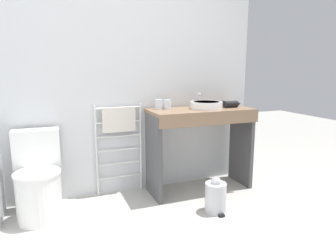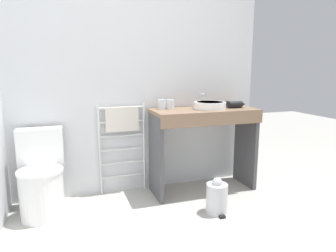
{
  "view_description": "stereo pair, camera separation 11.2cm",
  "coord_description": "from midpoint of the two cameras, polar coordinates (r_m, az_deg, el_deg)",
  "views": [
    {
      "loc": [
        -0.81,
        -1.46,
        1.3
      ],
      "look_at": [
        0.07,
        0.77,
        0.84
      ],
      "focal_mm": 32.0,
      "sensor_mm": 36.0,
      "label": 1
    },
    {
      "loc": [
        -0.71,
        -1.5,
        1.3
      ],
      "look_at": [
        0.07,
        0.77,
        0.84
      ],
      "focal_mm": 32.0,
      "sensor_mm": 36.0,
      "label": 2
    }
  ],
  "objects": [
    {
      "name": "sink_basin",
      "position": [
        3.17,
        6.31,
        4.0
      ],
      "size": [
        0.34,
        0.34,
        0.07
      ],
      "color": "white",
      "rests_on": "vanity_counter"
    },
    {
      "name": "trash_bin",
      "position": [
        2.85,
        7.9,
        -13.18
      ],
      "size": [
        0.2,
        0.23,
        0.34
      ],
      "color": "silver",
      "rests_on": "ground_plane"
    },
    {
      "name": "hair_dryer",
      "position": [
        3.32,
        10.91,
        4.15
      ],
      "size": [
        0.2,
        0.18,
        0.07
      ],
      "color": "black",
      "rests_on": "vanity_counter"
    },
    {
      "name": "towel_radiator",
      "position": [
        3.13,
        -10.31,
        -0.9
      ],
      "size": [
        0.49,
        0.06,
        0.95
      ],
      "color": "silver",
      "rests_on": "ground_plane"
    },
    {
      "name": "cup_near_wall",
      "position": [
        3.12,
        -2.82,
        4.16
      ],
      "size": [
        0.08,
        0.08,
        0.1
      ],
      "color": "silver",
      "rests_on": "vanity_counter"
    },
    {
      "name": "wall_back",
      "position": [
        3.21,
        -8.05,
        10.83
      ],
      "size": [
        2.77,
        0.12,
        2.62
      ],
      "primitive_type": "cube",
      "color": "silver",
      "rests_on": "ground_plane"
    },
    {
      "name": "toilet",
      "position": [
        2.93,
        -24.5,
        -9.8
      ],
      "size": [
        0.4,
        0.52,
        0.77
      ],
      "color": "white",
      "rests_on": "ground_plane"
    },
    {
      "name": "cup_near_edge",
      "position": [
        3.13,
        -1.18,
        4.14
      ],
      "size": [
        0.08,
        0.08,
        0.1
      ],
      "color": "silver",
      "rests_on": "vanity_counter"
    },
    {
      "name": "faucet",
      "position": [
        3.32,
        4.85,
        5.34
      ],
      "size": [
        0.02,
        0.1,
        0.15
      ],
      "color": "silver",
      "rests_on": "vanity_counter"
    },
    {
      "name": "vanity_counter",
      "position": [
        3.2,
        5.26,
        -1.64
      ],
      "size": [
        1.1,
        0.49,
        0.89
      ],
      "color": "#84664C",
      "rests_on": "ground_plane"
    }
  ]
}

